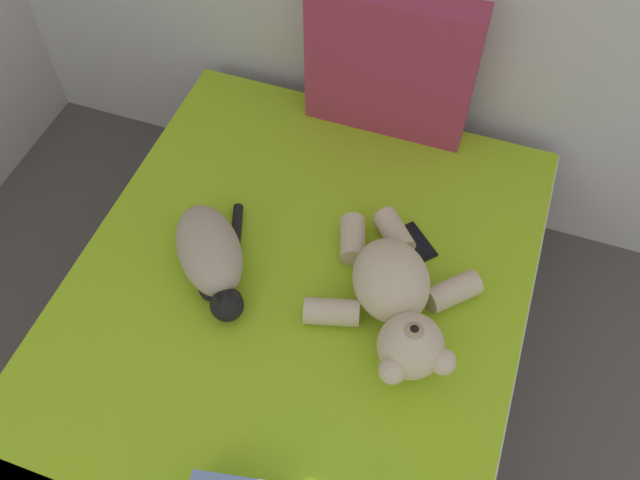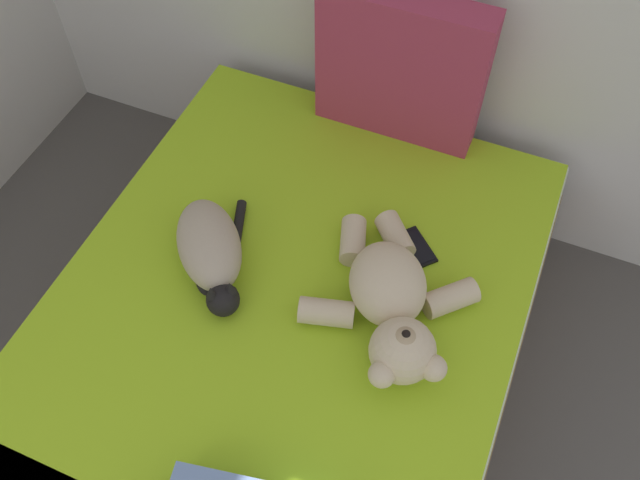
% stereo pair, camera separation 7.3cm
% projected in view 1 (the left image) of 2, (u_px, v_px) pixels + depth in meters
% --- Properties ---
extents(bed, '(1.42, 1.91, 0.52)m').
position_uv_depth(bed, '(287.00, 354.00, 2.24)').
color(bed, olive).
rests_on(bed, ground_plane).
extents(patterned_cushion, '(0.57, 0.13, 0.53)m').
position_uv_depth(patterned_cushion, '(390.00, 65.00, 2.27)').
color(patterned_cushion, '#A5334C').
rests_on(patterned_cushion, bed).
extents(cat, '(0.36, 0.43, 0.15)m').
position_uv_depth(cat, '(211.00, 255.00, 2.06)').
color(cat, tan).
rests_on(cat, bed).
extents(teddy_bear, '(0.49, 0.61, 0.20)m').
position_uv_depth(teddy_bear, '(396.00, 300.00, 1.95)').
color(teddy_bear, beige).
rests_on(teddy_bear, bed).
extents(cell_phone, '(0.16, 0.15, 0.01)m').
position_uv_depth(cell_phone, '(416.00, 242.00, 2.17)').
color(cell_phone, black).
rests_on(cell_phone, bed).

